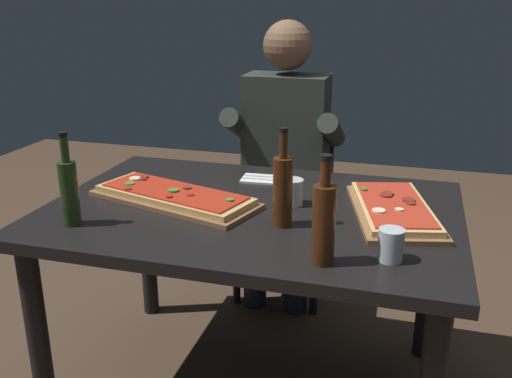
# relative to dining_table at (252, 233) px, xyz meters

# --- Properties ---
(dining_table) EXTENTS (1.40, 0.96, 0.74)m
(dining_table) POSITION_rel_dining_table_xyz_m (0.00, 0.00, 0.00)
(dining_table) COLOR black
(dining_table) RESTS_ON ground_plane
(pizza_rectangular_front) EXTENTS (0.65, 0.40, 0.05)m
(pizza_rectangular_front) POSITION_rel_dining_table_xyz_m (-0.28, -0.02, 0.12)
(pizza_rectangular_front) COLOR brown
(pizza_rectangular_front) RESTS_ON dining_table
(pizza_rectangular_left) EXTENTS (0.37, 0.55, 0.05)m
(pizza_rectangular_left) POSITION_rel_dining_table_xyz_m (0.47, 0.07, 0.11)
(pizza_rectangular_left) COLOR brown
(pizza_rectangular_left) RESTS_ON dining_table
(wine_bottle_dark) EXTENTS (0.06, 0.06, 0.31)m
(wine_bottle_dark) POSITION_rel_dining_table_xyz_m (0.30, -0.36, 0.22)
(wine_bottle_dark) COLOR #47230F
(wine_bottle_dark) RESTS_ON dining_table
(oil_bottle_amber) EXTENTS (0.06, 0.06, 0.32)m
(oil_bottle_amber) POSITION_rel_dining_table_xyz_m (0.14, -0.13, 0.22)
(oil_bottle_amber) COLOR #47230F
(oil_bottle_amber) RESTS_ON dining_table
(vinegar_bottle_green) EXTENTS (0.06, 0.06, 0.30)m
(vinegar_bottle_green) POSITION_rel_dining_table_xyz_m (-0.51, -0.30, 0.21)
(vinegar_bottle_green) COLOR #233819
(vinegar_bottle_green) RESTS_ON dining_table
(tumbler_near_camera) EXTENTS (0.07, 0.07, 0.09)m
(tumbler_near_camera) POSITION_rel_dining_table_xyz_m (0.48, -0.29, 0.14)
(tumbler_near_camera) COLOR silver
(tumbler_near_camera) RESTS_ON dining_table
(tumbler_far_side) EXTENTS (0.08, 0.08, 0.09)m
(tumbler_far_side) POSITION_rel_dining_table_xyz_m (0.13, 0.07, 0.14)
(tumbler_far_side) COLOR silver
(tumbler_far_side) RESTS_ON dining_table
(napkin_cutlery_set) EXTENTS (0.19, 0.12, 0.01)m
(napkin_cutlery_set) POSITION_rel_dining_table_xyz_m (-0.04, 0.30, 0.10)
(napkin_cutlery_set) COLOR white
(napkin_cutlery_set) RESTS_ON dining_table
(diner_chair) EXTENTS (0.44, 0.44, 0.87)m
(diner_chair) POSITION_rel_dining_table_xyz_m (-0.06, 0.86, -0.16)
(diner_chair) COLOR black
(diner_chair) RESTS_ON ground_plane
(seated_diner) EXTENTS (0.53, 0.41, 1.33)m
(seated_diner) POSITION_rel_dining_table_xyz_m (-0.06, 0.74, 0.10)
(seated_diner) COLOR #23232D
(seated_diner) RESTS_ON ground_plane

